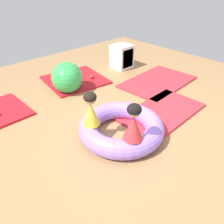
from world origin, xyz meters
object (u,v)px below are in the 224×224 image
child_in_yellow (91,109)px  child_in_red (134,122)px  inflatable_cushion (121,128)px  storage_cube (122,57)px  exercise_ball_large (67,78)px  play_ball_orange (76,82)px  play_ball_red (92,77)px

child_in_yellow → child_in_red: bearing=137.6°
inflatable_cushion → storage_cube: 2.74m
child_in_red → child_in_yellow: bearing=-9.0°
inflatable_cushion → child_in_yellow: (-0.37, 0.22, 0.37)m
child_in_yellow → exercise_ball_large: (0.60, 1.51, -0.21)m
child_in_red → exercise_ball_large: size_ratio=0.82×
exercise_ball_large → storage_cube: size_ratio=1.08×
child_in_red → play_ball_orange: (0.71, 2.26, -0.43)m
storage_cube → child_in_red: bearing=-132.9°
inflatable_cushion → play_ball_orange: inflatable_cushion is taller
play_ball_orange → inflatable_cushion: bearing=-105.4°
inflatable_cushion → exercise_ball_large: bearing=82.4°
inflatable_cushion → child_in_red: child_in_red is taller
child_in_yellow → inflatable_cushion: bearing=-179.7°
inflatable_cushion → child_in_red: size_ratio=2.49×
child_in_red → play_ball_red: 2.54m
inflatable_cushion → play_ball_orange: 1.94m
child_in_yellow → play_ball_red: 2.12m
inflatable_cushion → play_ball_red: (0.93, 1.85, -0.05)m
inflatable_cushion → play_ball_red: inflatable_cushion is taller
child_in_yellow → play_ball_orange: (0.89, 1.65, -0.43)m
child_in_yellow → storage_cube: size_ratio=0.87×
exercise_ball_large → storage_cube: bearing=6.2°
inflatable_cushion → child_in_red: bearing=-116.1°
inflatable_cushion → exercise_ball_large: size_ratio=2.06×
child_in_yellow → play_ball_orange: 1.92m
inflatable_cushion → child_in_yellow: child_in_yellow is taller
inflatable_cushion → exercise_ball_large: 1.76m
play_ball_red → play_ball_orange: size_ratio=1.06×
child_in_red → storage_cube: child_in_red is taller
child_in_yellow → storage_cube: bearing=-112.8°
play_ball_red → child_in_yellow: bearing=-128.7°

